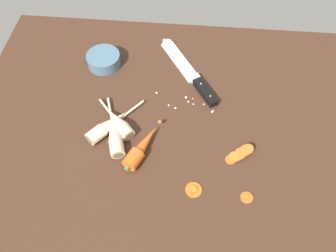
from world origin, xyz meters
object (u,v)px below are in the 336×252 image
(whole_carrot, at_px, (141,148))
(parsnip_front, at_px, (114,135))
(carrot_slice_stack, at_px, (240,154))
(carrot_slice_stray_near, at_px, (194,190))
(parsnip_mid_left, at_px, (108,126))
(carrot_slice_stray_mid, at_px, (247,197))
(prep_bowl, at_px, (104,59))
(chefs_knife, at_px, (186,68))
(parsnip_mid_right, at_px, (119,123))

(whole_carrot, distance_m, parsnip_front, 0.09)
(carrot_slice_stack, bearing_deg, carrot_slice_stray_near, -136.80)
(parsnip_mid_left, relative_size, carrot_slice_stack, 2.27)
(carrot_slice_stray_mid, bearing_deg, prep_bowl, 136.10)
(chefs_knife, distance_m, carrot_slice_stray_mid, 0.48)
(parsnip_mid_right, relative_size, prep_bowl, 1.32)
(parsnip_mid_left, relative_size, prep_bowl, 1.58)
(carrot_slice_stray_near, xyz_separation_m, prep_bowl, (-0.32, 0.43, 0.02))
(parsnip_mid_right, bearing_deg, whole_carrot, -45.64)
(parsnip_mid_left, xyz_separation_m, carrot_slice_stray_near, (0.26, -0.17, -0.02))
(parsnip_front, distance_m, carrot_slice_stray_mid, 0.40)
(parsnip_front, bearing_deg, prep_bowl, 106.94)
(whole_carrot, bearing_deg, parsnip_mid_right, 134.36)
(chefs_knife, bearing_deg, carrot_slice_stack, -62.23)
(chefs_knife, xyz_separation_m, parsnip_mid_left, (-0.21, -0.26, 0.01))
(chefs_knife, height_order, parsnip_mid_left, parsnip_mid_left)
(chefs_knife, bearing_deg, parsnip_mid_left, -128.52)
(parsnip_mid_right, height_order, carrot_slice_stack, parsnip_mid_right)
(prep_bowl, bearing_deg, carrot_slice_stray_near, -53.36)
(chefs_knife, distance_m, prep_bowl, 0.27)
(parsnip_front, distance_m, carrot_slice_stack, 0.35)
(parsnip_mid_left, distance_m, carrot_slice_stray_mid, 0.43)
(prep_bowl, bearing_deg, parsnip_mid_right, -69.26)
(carrot_slice_stray_mid, xyz_separation_m, prep_bowl, (-0.46, 0.44, 0.02))
(parsnip_mid_left, bearing_deg, prep_bowl, 103.62)
(parsnip_mid_left, bearing_deg, whole_carrot, -31.11)
(chefs_knife, bearing_deg, parsnip_mid_right, -125.54)
(whole_carrot, xyz_separation_m, prep_bowl, (-0.17, 0.33, 0.00))
(parsnip_mid_left, height_order, prep_bowl, same)
(whole_carrot, xyz_separation_m, parsnip_mid_left, (-0.11, 0.06, -0.00))
(chefs_knife, height_order, prep_bowl, prep_bowl)
(carrot_slice_stray_near, bearing_deg, prep_bowl, 126.64)
(parsnip_mid_left, bearing_deg, carrot_slice_stack, -8.06)
(parsnip_mid_left, xyz_separation_m, parsnip_mid_right, (0.03, 0.01, 0.00))
(carrot_slice_stray_near, distance_m, carrot_slice_stray_mid, 0.14)
(whole_carrot, relative_size, parsnip_mid_left, 0.98)
(parsnip_front, height_order, carrot_slice_stray_near, parsnip_front)
(whole_carrot, bearing_deg, parsnip_front, 155.99)
(carrot_slice_stack, relative_size, carrot_slice_stray_mid, 2.38)
(parsnip_front, height_order, parsnip_mid_left, same)
(parsnip_mid_right, relative_size, carrot_slice_stray_mid, 4.50)
(parsnip_front, height_order, carrot_slice_stack, parsnip_front)
(parsnip_mid_left, distance_m, carrot_slice_stack, 0.38)
(chefs_knife, relative_size, carrot_slice_stray_mid, 9.63)
(whole_carrot, bearing_deg, parsnip_mid_left, 148.89)
(parsnip_mid_right, bearing_deg, parsnip_mid_left, -157.16)
(parsnip_mid_right, height_order, carrot_slice_stray_near, parsnip_mid_right)
(parsnip_mid_left, height_order, parsnip_mid_right, same)
(carrot_slice_stack, bearing_deg, whole_carrot, -177.72)
(chefs_knife, relative_size, carrot_slice_stack, 4.05)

